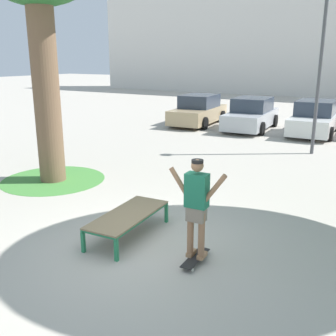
{
  "coord_description": "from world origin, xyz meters",
  "views": [
    {
      "loc": [
        3.67,
        -5.37,
        3.31
      ],
      "look_at": [
        -0.54,
        1.76,
        1.0
      ],
      "focal_mm": 42.23,
      "sensor_mm": 36.0,
      "label": 1
    }
  ],
  "objects_px": {
    "skateboard": "(195,258)",
    "skater": "(197,202)",
    "skate_box": "(128,216)",
    "car_white": "(314,119)",
    "car_silver": "(251,115)",
    "light_post": "(323,42)",
    "car_tan": "(198,111)"
  },
  "relations": [
    {
      "from": "car_silver",
      "to": "skateboard",
      "type": "bearing_deg",
      "value": -74.72
    },
    {
      "from": "skater",
      "to": "car_silver",
      "type": "distance_m",
      "value": 13.35
    },
    {
      "from": "car_tan",
      "to": "car_silver",
      "type": "xyz_separation_m",
      "value": [
        2.85,
        -0.07,
        0.0
      ]
    },
    {
      "from": "skateboard",
      "to": "skater",
      "type": "xyz_separation_m",
      "value": [
        -0.0,
        0.0,
        0.99
      ]
    },
    {
      "from": "skater",
      "to": "car_silver",
      "type": "relative_size",
      "value": 0.39
    },
    {
      "from": "skate_box",
      "to": "skater",
      "type": "distance_m",
      "value": 1.73
    },
    {
      "from": "car_silver",
      "to": "car_white",
      "type": "height_order",
      "value": "same"
    },
    {
      "from": "car_white",
      "to": "light_post",
      "type": "xyz_separation_m",
      "value": [
        0.73,
        -3.97,
        3.13
      ]
    },
    {
      "from": "skateboard",
      "to": "skate_box",
      "type": "bearing_deg",
      "value": 170.56
    },
    {
      "from": "skateboard",
      "to": "skater",
      "type": "relative_size",
      "value": 0.48
    },
    {
      "from": "car_white",
      "to": "light_post",
      "type": "height_order",
      "value": "light_post"
    },
    {
      "from": "car_white",
      "to": "skate_box",
      "type": "bearing_deg",
      "value": -94.04
    },
    {
      "from": "skate_box",
      "to": "car_silver",
      "type": "xyz_separation_m",
      "value": [
        -1.94,
        12.61,
        0.28
      ]
    },
    {
      "from": "skateboard",
      "to": "skater",
      "type": "distance_m",
      "value": 0.99
    },
    {
      "from": "skate_box",
      "to": "car_tan",
      "type": "distance_m",
      "value": 13.56
    },
    {
      "from": "skateboard",
      "to": "car_white",
      "type": "height_order",
      "value": "car_white"
    },
    {
      "from": "skater",
      "to": "car_tan",
      "type": "xyz_separation_m",
      "value": [
        -6.37,
        12.94,
        -0.38
      ]
    },
    {
      "from": "skate_box",
      "to": "car_white",
      "type": "bearing_deg",
      "value": 85.96
    },
    {
      "from": "skateboard",
      "to": "skater",
      "type": "bearing_deg",
      "value": 92.48
    },
    {
      "from": "skateboard",
      "to": "car_silver",
      "type": "distance_m",
      "value": 13.36
    },
    {
      "from": "car_tan",
      "to": "car_silver",
      "type": "bearing_deg",
      "value": -1.48
    },
    {
      "from": "skater",
      "to": "car_tan",
      "type": "relative_size",
      "value": 0.39
    },
    {
      "from": "skateboard",
      "to": "car_tan",
      "type": "height_order",
      "value": "car_tan"
    },
    {
      "from": "car_tan",
      "to": "skateboard",
      "type": "bearing_deg",
      "value": -63.81
    },
    {
      "from": "skate_box",
      "to": "car_white",
      "type": "xyz_separation_m",
      "value": [
        0.91,
        12.85,
        0.28
      ]
    },
    {
      "from": "skate_box",
      "to": "light_post",
      "type": "relative_size",
      "value": 0.33
    },
    {
      "from": "skateboard",
      "to": "light_post",
      "type": "height_order",
      "value": "light_post"
    },
    {
      "from": "light_post",
      "to": "skater",
      "type": "bearing_deg",
      "value": -90.38
    },
    {
      "from": "skater",
      "to": "skate_box",
      "type": "bearing_deg",
      "value": 170.62
    },
    {
      "from": "car_silver",
      "to": "car_white",
      "type": "bearing_deg",
      "value": 4.78
    },
    {
      "from": "car_silver",
      "to": "skate_box",
      "type": "bearing_deg",
      "value": -81.25
    },
    {
      "from": "skater",
      "to": "car_tan",
      "type": "bearing_deg",
      "value": 116.19
    }
  ]
}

